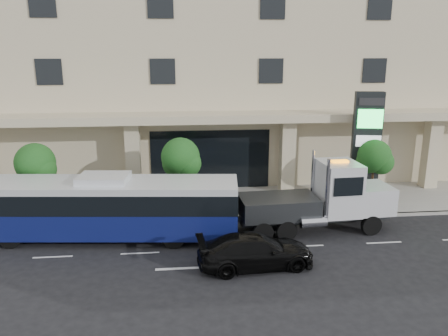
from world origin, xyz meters
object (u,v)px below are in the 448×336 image
object	(u,v)px
city_bus	(106,207)
signage_pylon	(366,147)
tow_truck	(323,199)
black_sedan	(256,251)

from	to	relation	value
city_bus	signage_pylon	size ratio (longest dim) A/B	1.98
city_bus	tow_truck	bearing A→B (deg)	5.50
city_bus	black_sedan	distance (m)	7.99
tow_truck	black_sedan	xyz separation A→B (m)	(-4.18, -3.72, -0.97)
tow_truck	signage_pylon	bearing A→B (deg)	43.14
tow_truck	signage_pylon	world-z (taller)	signage_pylon
tow_truck	signage_pylon	size ratio (longest dim) A/B	1.35
city_bus	signage_pylon	bearing A→B (deg)	20.87
black_sedan	tow_truck	bearing A→B (deg)	-53.55
city_bus	signage_pylon	distance (m)	15.78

